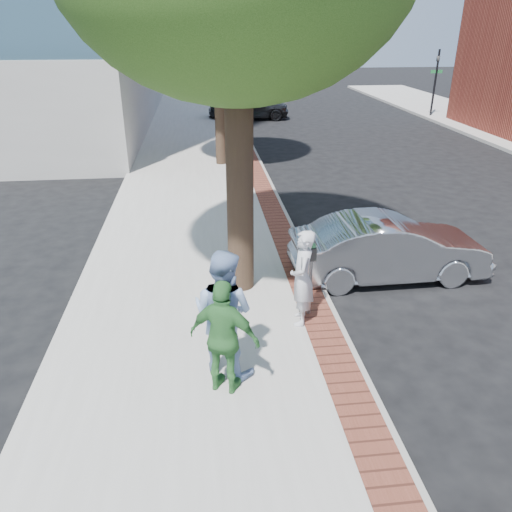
{
  "coord_description": "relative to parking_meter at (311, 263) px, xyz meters",
  "views": [
    {
      "loc": [
        -1.33,
        -7.19,
        5.05
      ],
      "look_at": [
        -0.39,
        1.05,
        1.2
      ],
      "focal_mm": 35.0,
      "sensor_mm": 36.0,
      "label": 1
    }
  ],
  "objects": [
    {
      "name": "ground",
      "position": [
        -0.55,
        -0.65,
        -1.21
      ],
      "size": [
        120.0,
        120.0,
        0.0
      ],
      "primitive_type": "plane",
      "color": "black",
      "rests_on": "ground"
    },
    {
      "name": "sidewalk",
      "position": [
        -2.05,
        7.35,
        -1.13
      ],
      "size": [
        5.0,
        60.0,
        0.15
      ],
      "primitive_type": "cube",
      "color": "#9E9991",
      "rests_on": "ground"
    },
    {
      "name": "brick_strip",
      "position": [
        0.15,
        7.35,
        -1.05
      ],
      "size": [
        0.6,
        60.0,
        0.01
      ],
      "primitive_type": "cube",
      "color": "brown",
      "rests_on": "sidewalk"
    },
    {
      "name": "curb",
      "position": [
        0.5,
        7.35,
        -1.13
      ],
      "size": [
        0.1,
        60.0,
        0.15
      ],
      "primitive_type": "cube",
      "color": "gray",
      "rests_on": "ground"
    },
    {
      "name": "signal_near",
      "position": [
        0.35,
        21.35,
        1.05
      ],
      "size": [
        0.7,
        0.15,
        3.8
      ],
      "color": "black",
      "rests_on": "ground"
    },
    {
      "name": "signal_far",
      "position": [
        11.95,
        21.35,
        1.05
      ],
      "size": [
        0.7,
        0.15,
        3.8
      ],
      "color": "black",
      "rests_on": "ground"
    },
    {
      "name": "tree_far",
      "position": [
        -1.05,
        11.35,
        4.09
      ],
      "size": [
        4.8,
        4.8,
        7.14
      ],
      "color": "black",
      "rests_on": "sidewalk"
    },
    {
      "name": "parking_meter",
      "position": [
        0.0,
        0.0,
        0.0
      ],
      "size": [
        0.12,
        0.32,
        1.47
      ],
      "color": "gray",
      "rests_on": "sidewalk"
    },
    {
      "name": "person_gray",
      "position": [
        -0.2,
        -0.25,
        -0.17
      ],
      "size": [
        0.53,
        0.71,
        1.77
      ],
      "primitive_type": "imported",
      "rotation": [
        0.0,
        0.0,
        -1.74
      ],
      "color": "silver",
      "rests_on": "sidewalk"
    },
    {
      "name": "person_officer",
      "position": [
        -1.65,
        -1.46,
        -0.04
      ],
      "size": [
        1.24,
        1.18,
        2.02
      ],
      "primitive_type": "imported",
      "rotation": [
        0.0,
        0.0,
        2.57
      ],
      "color": "#849FCC",
      "rests_on": "sidewalk"
    },
    {
      "name": "person_green",
      "position": [
        -1.66,
        -1.94,
        -0.16
      ],
      "size": [
        1.13,
        0.84,
        1.78
      ],
      "primitive_type": "imported",
      "rotation": [
        0.0,
        0.0,
        2.7
      ],
      "color": "#397E3A",
      "rests_on": "sidewalk"
    },
    {
      "name": "sedan_silver",
      "position": [
        2.07,
        1.56,
        -0.52
      ],
      "size": [
        4.21,
        1.54,
        1.38
      ],
      "primitive_type": "imported",
      "rotation": [
        0.0,
        0.0,
        1.59
      ],
      "color": "#B0B2B8",
      "rests_on": "ground"
    },
    {
      "name": "bg_car",
      "position": [
        1.09,
        22.04,
        -0.41
      ],
      "size": [
        4.69,
        1.94,
        1.59
      ],
      "primitive_type": "imported",
      "rotation": [
        0.0,
        0.0,
        1.56
      ],
      "color": "black",
      "rests_on": "ground"
    }
  ]
}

